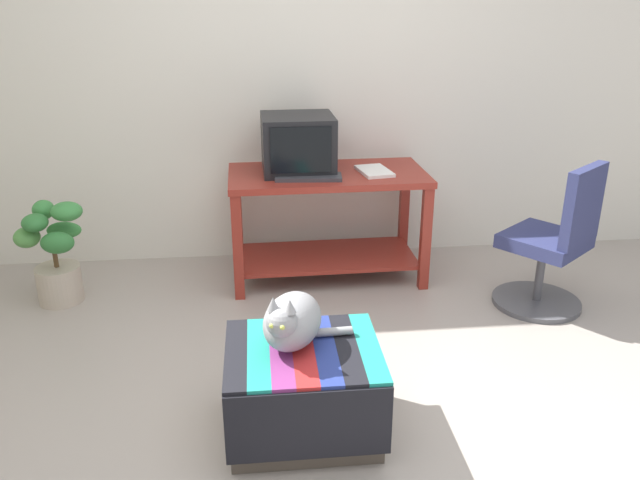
{
  "coord_description": "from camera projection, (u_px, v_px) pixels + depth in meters",
  "views": [
    {
      "loc": [
        -0.25,
        -2.2,
        1.76
      ],
      "look_at": [
        0.06,
        0.85,
        0.55
      ],
      "focal_mm": 35.32,
      "sensor_mm": 36.0,
      "label": 1
    }
  ],
  "objects": [
    {
      "name": "ground_plane",
      "position": [
        326.0,
        431.0,
        2.71
      ],
      "size": [
        14.0,
        14.0,
        0.0
      ],
      "primitive_type": "plane",
      "color": "#9E9389"
    },
    {
      "name": "back_wall",
      "position": [
        292.0,
        67.0,
        4.12
      ],
      "size": [
        8.0,
        0.1,
        2.6
      ],
      "primitive_type": "cube",
      "color": "silver",
      "rests_on": "ground_plane"
    },
    {
      "name": "desk",
      "position": [
        327.0,
        207.0,
        4.03
      ],
      "size": [
        1.25,
        0.65,
        0.71
      ],
      "rotation": [
        0.0,
        0.0,
        0.02
      ],
      "color": "maroon",
      "rests_on": "ground_plane"
    },
    {
      "name": "tv_monitor",
      "position": [
        298.0,
        144.0,
        3.9
      ],
      "size": [
        0.45,
        0.43,
        0.35
      ],
      "rotation": [
        0.0,
        0.0,
        0.02
      ],
      "color": "black",
      "rests_on": "desk"
    },
    {
      "name": "keyboard",
      "position": [
        308.0,
        177.0,
        3.79
      ],
      "size": [
        0.41,
        0.18,
        0.02
      ],
      "primitive_type": "cube",
      "rotation": [
        0.0,
        0.0,
        -0.08
      ],
      "color": "#333338",
      "rests_on": "desk"
    },
    {
      "name": "book",
      "position": [
        374.0,
        171.0,
        3.93
      ],
      "size": [
        0.22,
        0.3,
        0.02
      ],
      "primitive_type": "cube",
      "rotation": [
        0.0,
        0.0,
        0.17
      ],
      "color": "white",
      "rests_on": "desk"
    },
    {
      "name": "ottoman_with_blanket",
      "position": [
        304.0,
        390.0,
        2.65
      ],
      "size": [
        0.64,
        0.56,
        0.4
      ],
      "color": "#4C4238",
      "rests_on": "ground_plane"
    },
    {
      "name": "cat",
      "position": [
        292.0,
        321.0,
        2.56
      ],
      "size": [
        0.43,
        0.39,
        0.27
      ],
      "rotation": [
        0.0,
        0.0,
        -0.39
      ],
      "color": "gray",
      "rests_on": "ottoman_with_blanket"
    },
    {
      "name": "potted_plant",
      "position": [
        55.0,
        256.0,
        3.73
      ],
      "size": [
        0.4,
        0.33,
        0.64
      ],
      "color": "#B7A893",
      "rests_on": "ground_plane"
    },
    {
      "name": "office_chair",
      "position": [
        553.0,
        247.0,
        3.63
      ],
      "size": [
        0.59,
        0.59,
        0.89
      ],
      "rotation": [
        0.0,
        0.0,
        3.82
      ],
      "color": "#4C4C51",
      "rests_on": "ground_plane"
    }
  ]
}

